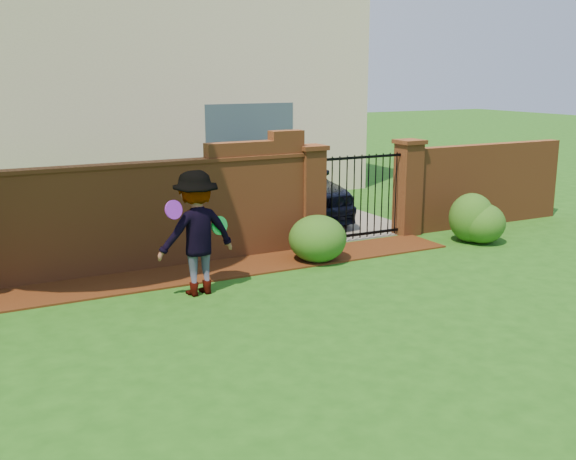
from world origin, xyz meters
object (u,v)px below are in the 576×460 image
frisbee_purple (174,210)px  man (197,234)px  car (287,184)px  frisbee_green (219,226)px

frisbee_purple → man: bearing=24.8°
car → frisbee_purple: car is taller
frisbee_green → car: bearing=51.5°
man → frisbee_purple: bearing=19.4°
car → frisbee_purple: (-3.99, -4.29, 0.55)m
man → car: bearing=-136.6°
man → frisbee_green: size_ratio=6.55×
car → frisbee_green: size_ratio=16.47×
frisbee_purple → frisbee_green: frisbee_purple is taller
car → man: size_ratio=2.51×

